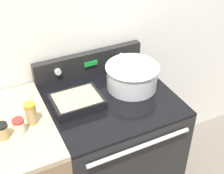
{
  "coord_description": "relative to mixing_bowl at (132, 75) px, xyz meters",
  "views": [
    {
      "loc": [
        -0.64,
        -0.98,
        2.05
      ],
      "look_at": [
        0.02,
        0.36,
        0.99
      ],
      "focal_mm": 50.0,
      "sensor_mm": 36.0,
      "label": 1
    }
  ],
  "objects": [
    {
      "name": "control_panel",
      "position": [
        -0.17,
        0.27,
        -0.01
      ],
      "size": [
        0.74,
        0.07,
        0.15
      ],
      "color": "black",
      "rests_on": "stove_range"
    },
    {
      "name": "casserole_dish",
      "position": [
        -0.37,
        -0.03,
        -0.05
      ],
      "size": [
        0.28,
        0.21,
        0.06
      ],
      "color": "black",
      "rests_on": "stove_range"
    },
    {
      "name": "spice_jar_red_cap",
      "position": [
        -0.71,
        -0.12,
        -0.03
      ],
      "size": [
        0.06,
        0.06,
        0.09
      ],
      "color": "beige",
      "rests_on": "side_counter"
    },
    {
      "name": "kitchen_wall",
      "position": [
        -0.17,
        0.33,
        0.23
      ],
      "size": [
        8.0,
        0.05,
        2.5
      ],
      "color": "silver",
      "rests_on": "ground_plane"
    },
    {
      "name": "mixing_bowl",
      "position": [
        0.0,
        0.0,
        0.0
      ],
      "size": [
        0.33,
        0.33,
        0.15
      ],
      "color": "silver",
      "rests_on": "stove_range"
    },
    {
      "name": "ladle",
      "position": [
        0.19,
        0.09,
        -0.06
      ],
      "size": [
        0.06,
        0.33,
        0.06
      ],
      "color": "#B7B7B7",
      "rests_on": "stove_range"
    },
    {
      "name": "stove_range",
      "position": [
        -0.17,
        -0.04,
        -0.55
      ],
      "size": [
        0.74,
        0.71,
        0.93
      ],
      "color": "black",
      "rests_on": "ground_plane"
    },
    {
      "name": "spice_jar_black_cap",
      "position": [
        -0.79,
        -0.12,
        -0.03
      ],
      "size": [
        0.06,
        0.06,
        0.08
      ],
      "color": "tan",
      "rests_on": "side_counter"
    },
    {
      "name": "spice_jar_orange_cap",
      "position": [
        -0.64,
        -0.07,
        -0.01
      ],
      "size": [
        0.06,
        0.06,
        0.12
      ],
      "color": "tan",
      "rests_on": "side_counter"
    }
  ]
}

